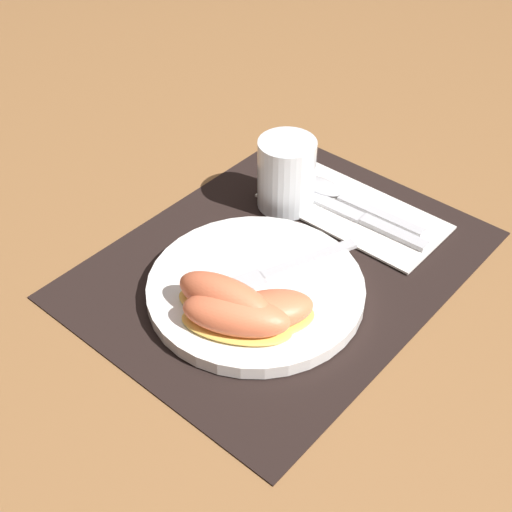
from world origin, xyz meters
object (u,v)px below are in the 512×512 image
plate (256,289)px  fork (269,274)px  spoon (336,193)px  knife (351,214)px  citrus_wedge_2 (267,312)px  citrus_wedge_1 (236,316)px  juice_glass (286,178)px  citrus_wedge_0 (226,301)px

plate → fork: size_ratio=1.27×
plate → spoon: (0.21, 0.04, -0.00)m
knife → citrus_wedge_2: (-0.22, -0.05, 0.02)m
plate → spoon: size_ratio=1.31×
knife → fork: fork is taller
knife → citrus_wedge_2: citrus_wedge_2 is taller
plate → citrus_wedge_1: 0.07m
plate → citrus_wedge_2: 0.06m
citrus_wedge_2 → citrus_wedge_1: bearing=146.0°
juice_glass → citrus_wedge_0: juice_glass is taller
plate → citrus_wedge_0: (-0.06, -0.01, 0.03)m
plate → citrus_wedge_1: bearing=-156.0°
juice_glass → citrus_wedge_0: size_ratio=0.75×
juice_glass → knife: 0.09m
citrus_wedge_0 → citrus_wedge_2: citrus_wedge_0 is taller
juice_glass → knife: juice_glass is taller
juice_glass → fork: (-0.13, -0.08, -0.02)m
citrus_wedge_0 → citrus_wedge_1: size_ratio=0.97×
fork → citrus_wedge_2: citrus_wedge_2 is taller
spoon → citrus_wedge_0: size_ratio=1.49×
plate → citrus_wedge_1: citrus_wedge_1 is taller
knife → fork: (-0.17, -0.00, 0.01)m
knife → fork: bearing=-179.3°
fork → juice_glass: bearing=32.0°
knife → citrus_wedge_1: size_ratio=1.73×
juice_glass → fork: size_ratio=0.49×
juice_glass → spoon: juice_glass is taller
juice_glass → fork: juice_glass is taller
spoon → citrus_wedge_0: (-0.26, -0.05, 0.03)m
knife → citrus_wedge_0: citrus_wedge_0 is taller
juice_glass → fork: bearing=-148.0°
citrus_wedge_2 → fork: bearing=38.9°
plate → spoon: plate is taller
plate → citrus_wedge_0: size_ratio=1.95×
knife → spoon: bearing=62.3°
spoon → plate: bearing=-169.2°
citrus_wedge_2 → juice_glass: bearing=34.1°
citrus_wedge_0 → citrus_wedge_1: (-0.01, -0.02, -0.00)m
knife → fork: 0.17m
plate → juice_glass: bearing=28.0°
juice_glass → citrus_wedge_0: (-0.21, -0.09, -0.00)m
spoon → citrus_wedge_0: citrus_wedge_0 is taller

